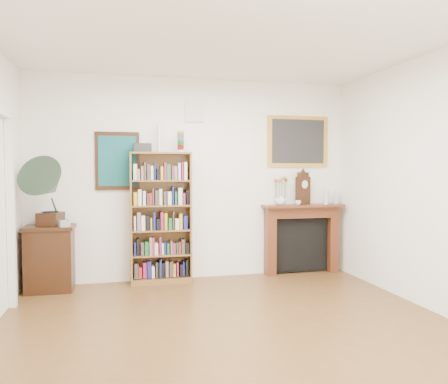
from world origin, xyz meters
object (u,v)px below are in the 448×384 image
Objects in this scene: mantel_clock at (303,189)px; cd_stack at (64,224)px; fireplace at (301,233)px; bottle_right at (336,197)px; bottle_left at (326,196)px; gramophone at (48,187)px; teacup at (298,203)px; flower_vase at (281,199)px; bookshelf at (161,210)px; side_cabinet at (50,258)px.

cd_stack is at bearing 161.34° from mantel_clock.
bottle_right reaches higher than fireplace.
bottle_left is (0.34, -0.07, -0.11)m from mantel_clock.
cd_stack is (0.19, -0.05, -0.45)m from gramophone.
gramophone is at bearing -177.58° from teacup.
teacup is at bearing -175.88° from bottle_left.
bottle_right is (0.89, 0.02, 0.02)m from flower_vase.
flower_vase is (1.73, 0.05, 0.11)m from bookshelf.
flower_vase is (3.14, 0.12, 0.69)m from side_cabinet.
gramophone is (-3.47, -0.26, 0.73)m from fireplace.
side_cabinet is at bearing 158.52° from mantel_clock.
bookshelf reaches higher than gramophone.
fireplace is at bearing 3.59° from side_cabinet.
mantel_clock is at bearing -41.82° from fireplace.
side_cabinet is 4.10m from bottle_right.
teacup is (3.36, 0.14, -0.27)m from gramophone.
bookshelf is 2.43m from bottle_left.
cd_stack is at bearing -167.14° from bookshelf.
gramophone is at bearing 165.41° from cd_stack.
side_cabinet is 3.22m from flower_vase.
bottle_left is at bearing -160.90° from bottle_right.
fireplace is 10.12× the size of cd_stack.
bottle_right reaches higher than flower_vase.
bottle_right is at bearing 21.22° from gramophone.
bookshelf is 4.30× the size of mantel_clock.
cd_stack is at bearing -173.88° from fireplace.
gramophone is at bearing -82.60° from side_cabinet.
mantel_clock reaches higher than cd_stack.
gramophone is 3.49m from mantel_clock.
teacup is at bearing -20.12° from flower_vase.
fireplace reaches higher than side_cabinet.
fireplace is at bearing 113.65° from mantel_clock.
gramophone is 1.85× the size of mantel_clock.
fireplace is at bearing 178.61° from bottle_right.
flower_vase is 0.26m from teacup.
teacup is (3.18, 0.19, 0.18)m from cd_stack.
cd_stack is 1.43× the size of teacup.
cd_stack is (0.20, -0.16, 0.46)m from side_cabinet.
flower_vase is 0.66× the size of bottle_left.
gramophone is 3.83m from bottle_left.
bookshelf reaches higher than cd_stack.
bookshelf is at bearing -178.67° from bottle_right.
fireplace is at bearing 4.77° from flower_vase.
cd_stack is at bearing 3.17° from gramophone.
gramophone reaches higher than side_cabinet.
flower_vase reaches higher than cd_stack.
bookshelf reaches higher than flower_vase.
bottle_right is (0.20, 0.07, -0.02)m from bottle_left.
flower_vase is 0.89m from bottle_right.
bottle_right is at bearing 3.07° from side_cabinet.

